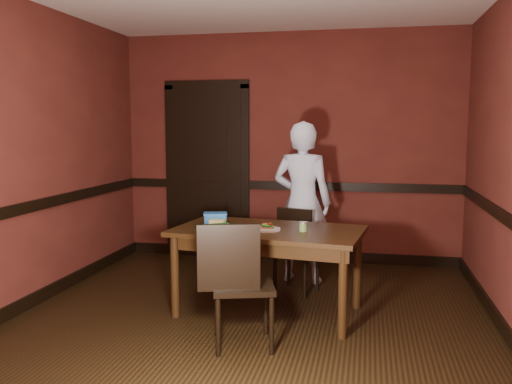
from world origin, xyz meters
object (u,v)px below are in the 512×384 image
at_px(chair_near, 243,283).
at_px(sauce_jar, 303,227).
at_px(chair_far, 297,252).
at_px(cheese_saucer, 218,224).
at_px(person, 302,202).
at_px(dining_table, 268,271).
at_px(food_tub, 215,218).
at_px(sandwich_plate, 267,228).

xyz_separation_m(chair_near, sauce_jar, (0.36, 0.67, 0.31)).
xyz_separation_m(chair_far, cheese_saucer, (-0.62, -0.61, 0.36)).
xyz_separation_m(chair_far, person, (0.00, 0.39, 0.43)).
xyz_separation_m(person, sauce_jar, (0.14, -1.08, -0.05)).
bearing_deg(person, sauce_jar, 104.31).
height_order(dining_table, chair_near, chair_near).
height_order(chair_far, food_tub, food_tub).
distance_m(chair_near, cheese_saucer, 0.90).
height_order(person, cheese_saucer, person).
bearing_deg(person, dining_table, 87.81).
distance_m(dining_table, food_tub, 0.70).
bearing_deg(chair_near, food_tub, -79.66).
bearing_deg(sauce_jar, person, 97.36).
bearing_deg(dining_table, sauce_jar, -4.09).
height_order(sauce_jar, food_tub, food_tub).
bearing_deg(cheese_saucer, sauce_jar, -6.30).
distance_m(chair_near, sandwich_plate, 0.72).
bearing_deg(sauce_jar, chair_near, -118.22).
bearing_deg(dining_table, food_tub, 167.10).
relative_size(dining_table, sauce_jar, 19.74).
distance_m(chair_near, food_tub, 1.08).
bearing_deg(dining_table, sandwich_plate, -82.97).
height_order(chair_near, cheese_saucer, chair_near).
xyz_separation_m(chair_near, sandwich_plate, (0.05, 0.66, 0.29)).
height_order(sandwich_plate, cheese_saucer, sandwich_plate).
distance_m(dining_table, chair_far, 0.66).
bearing_deg(sandwich_plate, person, 81.39).
height_order(chair_near, food_tub, chair_near).
distance_m(sauce_jar, cheese_saucer, 0.77).
xyz_separation_m(chair_near, food_tub, (-0.47, 0.92, 0.32)).
distance_m(dining_table, cheese_saucer, 0.60).
relative_size(chair_near, sandwich_plate, 4.03).
bearing_deg(person, chair_far, 96.70).
xyz_separation_m(chair_far, sauce_jar, (0.14, -0.70, 0.38)).
bearing_deg(cheese_saucer, person, 58.17).
bearing_deg(sandwich_plate, food_tub, 153.72).
xyz_separation_m(sauce_jar, cheese_saucer, (-0.76, 0.08, -0.02)).
xyz_separation_m(person, food_tub, (-0.69, -0.83, -0.04)).
bearing_deg(person, cheese_saucer, 65.12).
bearing_deg(food_tub, chair_near, -78.79).
distance_m(chair_far, sandwich_plate, 0.80).
distance_m(chair_near, person, 1.80).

